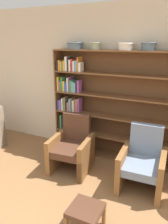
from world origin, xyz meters
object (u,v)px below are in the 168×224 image
bowl_olive (126,46)px  armchair_cushioned (143,163)px  bowl_terracotta (96,45)px  bowl_cream (149,46)px  armchair_leather (72,147)px  footstool (86,212)px  bookshelf (106,107)px  bowl_brass (75,45)px

bowl_olive → armchair_cushioned: size_ratio=0.28×
bowl_terracotta → bowl_olive: size_ratio=0.72×
bowl_cream → armchair_leather: 2.05m
bowl_terracotta → bowl_olive: 0.53m
bowl_olive → footstool: size_ratio=0.70×
bowl_olive → armchair_leather: 1.90m
armchair_leather → footstool: 1.37m
bookshelf → bowl_brass: bowl_brass is taller
footstool → bowl_brass: bearing=120.4°
armchair_cushioned → bowl_olive: bearing=-53.4°
bookshelf → armchair_cushioned: 1.23m
bowl_cream → bowl_terracotta: bearing=-180.0°
armchair_leather → armchair_cushioned: size_ratio=1.00×
armchair_leather → bowl_olive: bearing=-140.1°
bookshelf → footstool: bookshelf is taller
bookshelf → armchair_cushioned: size_ratio=2.68×
armchair_cushioned → footstool: 1.20m
bookshelf → armchair_cushioned: (0.85, -0.68, -0.58)m
bowl_cream → armchair_cushioned: bearing=-75.5°
armchair_cushioned → footstool: armchair_cushioned is taller
bowl_cream → armchair_cushioned: bowl_cream is taller
bowl_terracotta → armchair_cushioned: bearing=-32.0°
bowl_olive → armchair_cushioned: bearing=-51.1°
bowl_brass → armchair_cushioned: size_ratio=0.32×
bookshelf → armchair_leather: (-0.34, -0.68, -0.58)m
bookshelf → bowl_brass: 1.24m
bowl_brass → bowl_terracotta: 0.40m
footstool → bookshelf: bearing=103.7°
bowl_brass → armchair_cushioned: bowl_brass is taller
bookshelf → bowl_olive: bowl_olive is taller
bowl_olive → bowl_cream: bowl_cream is taller
armchair_cushioned → armchair_leather: bearing=-2.3°
bowl_brass → bowl_olive: bowl_brass is taller
bowl_terracotta → armchair_leather: (-0.13, -0.66, -1.66)m
bowl_brass → bowl_terracotta: bearing=-0.0°
bowl_brass → armchair_leather: size_ratio=0.32×
bowl_cream → armchair_leather: size_ratio=0.26×
bowl_olive → bowl_brass: bearing=180.0°
bowl_cream → footstool: bowl_cream is taller
bowl_cream → armchair_leather: bearing=-146.9°
bowl_brass → armchair_leather: bearing=-67.7°
bowl_terracotta → bookshelf: bearing=4.9°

